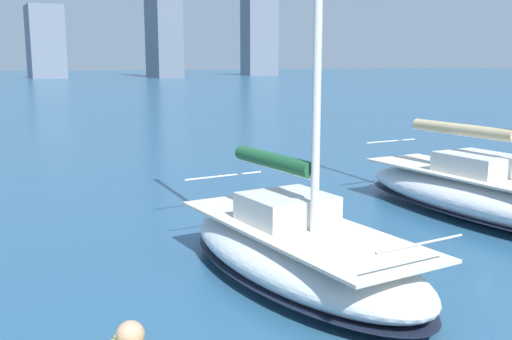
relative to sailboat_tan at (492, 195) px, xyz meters
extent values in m
cube|color=slate|center=(-73.68, -158.62, 14.09)|extent=(9.86, 7.06, 29.56)
cube|color=slate|center=(-9.32, -154.53, 8.57)|extent=(8.58, 11.72, 18.51)
ellipsoid|color=white|center=(0.00, 0.04, -0.11)|extent=(3.04, 9.44, 1.16)
ellipsoid|color=black|center=(0.00, 0.04, -0.43)|extent=(3.05, 9.49, 0.10)
cube|color=beige|center=(0.00, 0.04, 0.50)|extent=(2.51, 8.30, 0.06)
cube|color=silver|center=(0.02, -0.52, 0.80)|extent=(1.71, 2.11, 0.55)
cylinder|color=silver|center=(0.04, -1.22, 1.58)|extent=(0.25, 3.93, 0.12)
cylinder|color=#C6B284|center=(0.04, -1.22, 1.70)|extent=(0.44, 3.62, 0.32)
cylinder|color=silver|center=(0.13, -4.17, 1.02)|extent=(2.05, 0.11, 0.04)
ellipsoid|color=silver|center=(7.15, 1.63, -0.16)|extent=(3.24, 7.14, 1.06)
ellipsoid|color=black|center=(7.15, 1.63, -0.45)|extent=(3.26, 7.17, 0.10)
cube|color=beige|center=(7.15, 1.63, 0.40)|extent=(2.69, 6.27, 0.06)
cube|color=silver|center=(7.18, 1.21, 0.71)|extent=(1.75, 1.65, 0.55)
cylinder|color=silver|center=(7.22, 0.69, 1.48)|extent=(0.33, 2.92, 0.12)
cylinder|color=#1E5633|center=(7.22, 0.69, 1.60)|extent=(0.51, 2.70, 0.32)
cylinder|color=silver|center=(6.92, 4.82, 0.92)|extent=(1.78, 0.17, 0.04)
cylinder|color=silver|center=(7.38, -1.49, 0.92)|extent=(2.05, 0.19, 0.04)
sphere|color=tan|center=(11.93, 7.08, 1.51)|extent=(0.23, 0.23, 0.23)
camera|label=1|loc=(13.02, 11.44, 3.62)|focal=42.00mm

